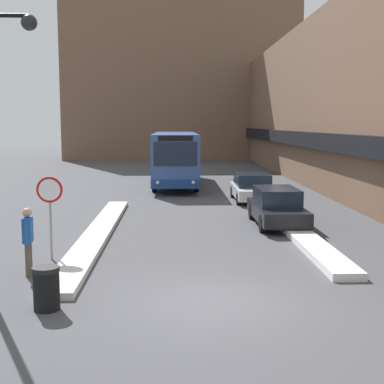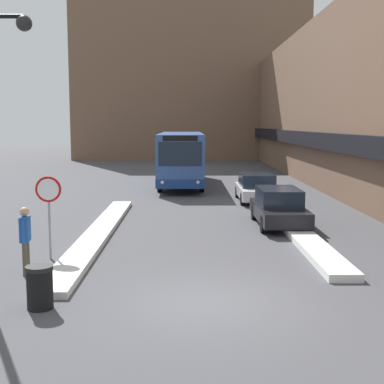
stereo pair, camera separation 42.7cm
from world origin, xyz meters
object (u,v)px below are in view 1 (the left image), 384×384
at_px(parked_car_front, 277,207).
at_px(pedestrian, 28,235).
at_px(trash_bin, 46,288).
at_px(parked_car_back, 252,187).
at_px(stop_sign, 50,200).
at_px(city_bus, 175,157).

distance_m(parked_car_front, pedestrian, 10.43).
xyz_separation_m(parked_car_front, trash_bin, (-6.81, -9.48, -0.26)).
distance_m(parked_car_back, stop_sign, 14.19).
bearing_deg(city_bus, stop_sign, -100.81).
distance_m(stop_sign, trash_bin, 4.58).
height_order(city_bus, stop_sign, city_bus).
height_order(parked_car_front, trash_bin, parked_car_front).
bearing_deg(parked_car_back, city_bus, 117.98).
bearing_deg(trash_bin, parked_car_back, 67.18).
xyz_separation_m(parked_car_back, pedestrian, (-7.90, -13.50, 0.38)).
relative_size(stop_sign, trash_bin, 2.60).
distance_m(stop_sign, pedestrian, 1.78).
bearing_deg(pedestrian, parked_car_back, 143.48).
height_order(parked_car_back, stop_sign, stop_sign).
bearing_deg(parked_car_front, stop_sign, -145.97).
relative_size(city_bus, parked_car_back, 2.74).
xyz_separation_m(city_bus, pedestrian, (-3.93, -20.98, -0.75)).
distance_m(city_bus, pedestrian, 21.36).
distance_m(parked_car_front, trash_bin, 11.68).
height_order(city_bus, trash_bin, city_bus).
relative_size(parked_car_front, pedestrian, 2.47).
height_order(parked_car_front, stop_sign, stop_sign).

